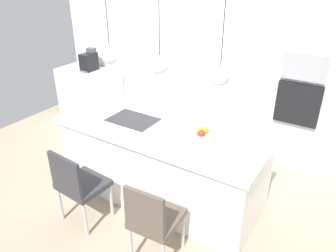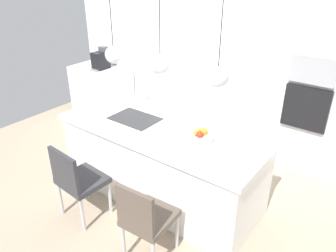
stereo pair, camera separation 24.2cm
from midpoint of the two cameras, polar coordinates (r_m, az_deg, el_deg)
floor at (r=4.10m, az=-2.93°, el=-11.85°), size 6.60×6.60×0.00m
back_wall at (r=4.81m, az=8.31°, el=11.36°), size 6.00×0.10×2.60m
kitchen_island at (r=3.83m, az=-3.10°, el=-6.45°), size 2.39×0.95×0.92m
sink_basin at (r=3.82m, az=-7.99°, el=1.01°), size 0.56×0.40×0.02m
faucet at (r=3.90m, az=-6.13°, el=4.11°), size 0.02×0.17×0.22m
fruit_bowl at (r=3.35m, az=4.01°, el=-1.71°), size 0.26×0.26×0.15m
side_counter at (r=6.15m, az=-14.59°, el=5.67°), size 1.10×0.60×0.86m
coffee_machine at (r=5.94m, az=-14.87°, el=10.90°), size 0.20×0.35×0.38m
microwave at (r=4.39m, az=21.44°, el=9.60°), size 0.54×0.08×0.34m
oven at (r=4.55m, az=20.40°, el=3.61°), size 0.56×0.08×0.56m
chair_near at (r=3.58m, az=-17.42°, el=-9.59°), size 0.49×0.46×0.88m
chair_middle at (r=3.04m, az=-4.98°, el=-15.93°), size 0.43×0.48×0.88m
pendant_light_left at (r=3.75m, az=-12.01°, el=11.97°), size 0.20×0.20×0.80m
pendant_light_center at (r=3.33m, az=-3.59°, el=10.67°), size 0.20×0.20×0.80m
pendant_light_right at (r=3.01m, az=6.80°, el=8.74°), size 0.20×0.20×0.80m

